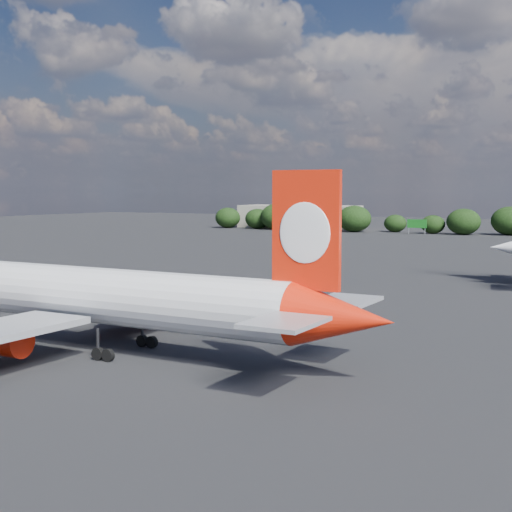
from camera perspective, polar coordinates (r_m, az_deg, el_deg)
The scene contains 4 objects.
ground at distance 107.30m, azimuth 4.83°, elevation -1.83°, with size 500.00×500.00×0.00m, color black.
qantas_airliner at distance 58.82m, azimuth -11.01°, elevation -3.39°, with size 44.53×42.24×14.59m.
terminal_building at distance 253.74m, azimuth 3.50°, elevation 3.16°, with size 42.00×16.00×8.00m.
highway_sign at distance 222.19m, azimuth 12.75°, elevation 2.52°, with size 6.00×0.30×4.50m.
Camera 1 is at (43.07, -37.40, 13.17)m, focal length 50.00 mm.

